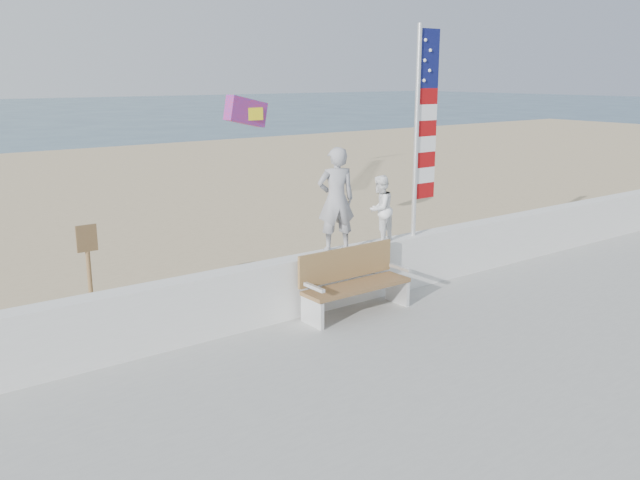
# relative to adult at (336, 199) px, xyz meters

# --- Properties ---
(ground) EXTENTS (220.00, 220.00, 0.00)m
(ground) POSITION_rel_adult_xyz_m (-0.66, -2.00, -1.89)
(ground) COLOR #325164
(ground) RESTS_ON ground
(sand) EXTENTS (90.00, 40.00, 0.08)m
(sand) POSITION_rel_adult_xyz_m (-0.66, 7.00, -1.85)
(sand) COLOR tan
(sand) RESTS_ON ground
(seawall) EXTENTS (30.00, 0.35, 0.90)m
(seawall) POSITION_rel_adult_xyz_m (-0.66, 0.00, -1.26)
(seawall) COLOR white
(seawall) RESTS_ON boardwalk
(adult) EXTENTS (0.69, 0.57, 1.63)m
(adult) POSITION_rel_adult_xyz_m (0.00, 0.00, 0.00)
(adult) COLOR gray
(adult) RESTS_ON seawall
(child) EXTENTS (0.65, 0.57, 1.11)m
(child) POSITION_rel_adult_xyz_m (0.91, 0.00, -0.26)
(child) COLOR white
(child) RESTS_ON seawall
(bench) EXTENTS (1.80, 0.57, 1.00)m
(bench) POSITION_rel_adult_xyz_m (-0.01, -0.45, -1.20)
(bench) COLOR olive
(bench) RESTS_ON boardwalk
(flag) EXTENTS (0.50, 0.08, 3.50)m
(flag) POSITION_rel_adult_xyz_m (1.82, -0.00, 1.10)
(flag) COLOR white
(flag) RESTS_ON seawall
(parafoil_kite) EXTENTS (1.00, 0.40, 0.67)m
(parafoil_kite) POSITION_rel_adult_xyz_m (0.64, 3.72, 1.16)
(parafoil_kite) COLOR red
(parafoil_kite) RESTS_ON ground
(sign) EXTENTS (0.32, 0.07, 1.46)m
(sign) POSITION_rel_adult_xyz_m (-3.22, 2.11, -0.95)
(sign) COLOR olive
(sign) RESTS_ON sand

